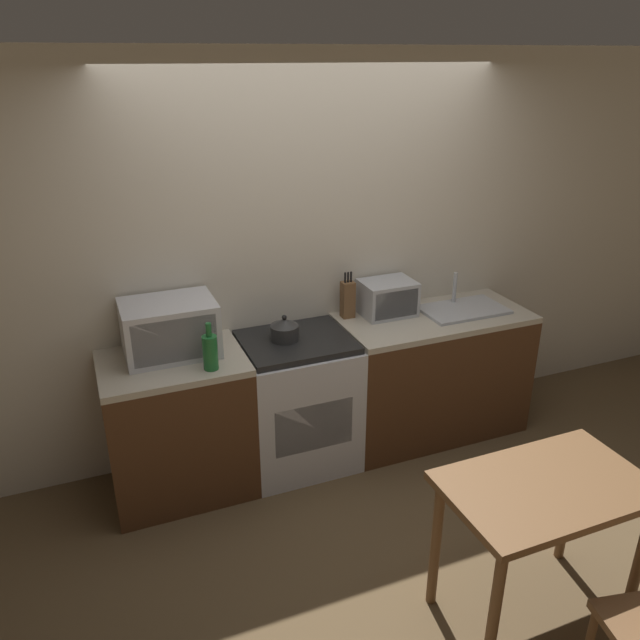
% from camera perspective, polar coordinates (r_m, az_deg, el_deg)
% --- Properties ---
extents(ground_plane, '(16.00, 16.00, 0.00)m').
position_cam_1_polar(ground_plane, '(3.94, 5.13, -17.30)').
color(ground_plane, brown).
extents(wall_back, '(10.00, 0.06, 2.60)m').
position_cam_1_polar(wall_back, '(4.14, -0.81, 5.65)').
color(wall_back, beige).
rests_on(wall_back, ground_plane).
extents(counter_left_run, '(0.84, 0.62, 0.90)m').
position_cam_1_polar(counter_left_run, '(3.97, -12.82, -9.39)').
color(counter_left_run, '#4C2D19').
rests_on(counter_left_run, ground_plane).
extents(counter_right_run, '(1.32, 0.62, 0.90)m').
position_cam_1_polar(counter_right_run, '(4.52, 10.08, -4.85)').
color(counter_right_run, '#4C2D19').
rests_on(counter_right_run, ground_plane).
extents(stove_range, '(0.71, 0.62, 0.90)m').
position_cam_1_polar(stove_range, '(4.13, -2.09, -7.46)').
color(stove_range, silver).
rests_on(stove_range, ground_plane).
extents(kettle, '(0.18, 0.18, 0.17)m').
position_cam_1_polar(kettle, '(3.88, -3.26, -0.86)').
color(kettle, '#2D2D2D').
rests_on(kettle, stove_range).
extents(microwave, '(0.54, 0.39, 0.33)m').
position_cam_1_polar(microwave, '(3.77, -13.59, -0.74)').
color(microwave, silver).
rests_on(microwave, counter_left_run).
extents(bottle, '(0.09, 0.09, 0.28)m').
position_cam_1_polar(bottle, '(3.56, -10.01, -2.84)').
color(bottle, '#1E662D').
rests_on(bottle, counter_left_run).
extents(knife_block, '(0.09, 0.08, 0.32)m').
position_cam_1_polar(knife_block, '(4.20, 2.55, 1.92)').
color(knife_block, brown).
rests_on(knife_block, counter_right_run).
extents(toaster_oven, '(0.36, 0.27, 0.24)m').
position_cam_1_polar(toaster_oven, '(4.27, 6.19, 2.02)').
color(toaster_oven, '#ADAFB5').
rests_on(toaster_oven, counter_right_run).
extents(sink_basin, '(0.58, 0.36, 0.24)m').
position_cam_1_polar(sink_basin, '(4.45, 12.93, 1.03)').
color(sink_basin, '#ADAFB5').
rests_on(sink_basin, counter_right_run).
extents(dining_table, '(0.94, 0.58, 0.77)m').
position_cam_1_polar(dining_table, '(3.14, 19.81, -15.59)').
color(dining_table, brown).
rests_on(dining_table, ground_plane).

